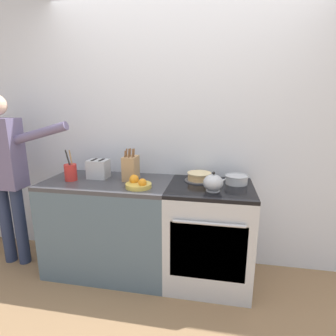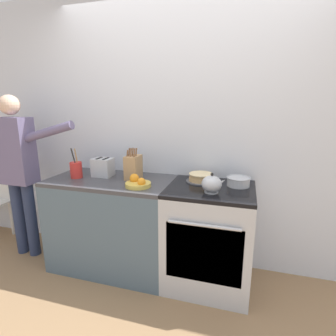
# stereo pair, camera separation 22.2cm
# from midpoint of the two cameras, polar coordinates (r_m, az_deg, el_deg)

# --- Properties ---
(ground_plane) EXTENTS (16.00, 16.00, 0.00)m
(ground_plane) POSITION_cam_midpoint_polar(r_m,az_deg,el_deg) (2.43, -2.28, -26.48)
(ground_plane) COLOR #93704C
(wall_back) EXTENTS (8.00, 0.04, 2.60)m
(wall_back) POSITION_cam_midpoint_polar(r_m,az_deg,el_deg) (2.52, 0.77, 7.53)
(wall_back) COLOR silver
(wall_back) RESTS_ON ground_plane
(counter_cabinet) EXTENTS (1.14, 0.64, 0.89)m
(counter_cabinet) POSITION_cam_midpoint_polar(r_m,az_deg,el_deg) (2.64, -14.92, -12.03)
(counter_cabinet) COLOR #4C6070
(counter_cabinet) RESTS_ON ground_plane
(stove_range) EXTENTS (0.72, 0.67, 0.89)m
(stove_range) POSITION_cam_midpoint_polar(r_m,az_deg,el_deg) (2.41, 6.21, -14.18)
(stove_range) COLOR #B7BABF
(stove_range) RESTS_ON ground_plane
(layer_cake) EXTENTS (0.26, 0.26, 0.08)m
(layer_cake) POSITION_cam_midpoint_polar(r_m,az_deg,el_deg) (2.37, 4.19, -1.99)
(layer_cake) COLOR #4C4C51
(layer_cake) RESTS_ON stove_range
(tea_kettle) EXTENTS (0.19, 0.16, 0.16)m
(tea_kettle) POSITION_cam_midpoint_polar(r_m,az_deg,el_deg) (2.10, 6.90, -3.28)
(tea_kettle) COLOR #B7BABF
(tea_kettle) RESTS_ON stove_range
(mixing_bowl) EXTENTS (0.20, 0.20, 0.08)m
(mixing_bowl) POSITION_cam_midpoint_polar(r_m,az_deg,el_deg) (2.33, 12.07, -2.49)
(mixing_bowl) COLOR #B7BABF
(mixing_bowl) RESTS_ON stove_range
(knife_block) EXTENTS (0.12, 0.18, 0.30)m
(knife_block) POSITION_cam_midpoint_polar(r_m,az_deg,el_deg) (2.43, -10.72, -0.01)
(knife_block) COLOR tan
(knife_block) RESTS_ON counter_cabinet
(utensil_crock) EXTENTS (0.11, 0.11, 0.29)m
(utensil_crock) POSITION_cam_midpoint_polar(r_m,az_deg,el_deg) (2.57, -22.78, -0.85)
(utensil_crock) COLOR red
(utensil_crock) RESTS_ON counter_cabinet
(fruit_bowl) EXTENTS (0.22, 0.22, 0.10)m
(fruit_bowl) POSITION_cam_midpoint_polar(r_m,az_deg,el_deg) (2.21, -9.41, -3.46)
(fruit_bowl) COLOR gold
(fruit_bowl) RESTS_ON counter_cabinet
(toaster) EXTENTS (0.20, 0.15, 0.18)m
(toaster) POSITION_cam_midpoint_polar(r_m,az_deg,el_deg) (2.57, -17.33, -0.23)
(toaster) COLOR #B7BABF
(toaster) RESTS_ON counter_cabinet
(person_baker) EXTENTS (0.93, 0.20, 1.66)m
(person_baker) POSITION_cam_midpoint_polar(r_m,az_deg,el_deg) (2.96, -33.75, 0.10)
(person_baker) COLOR #283351
(person_baker) RESTS_ON ground_plane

